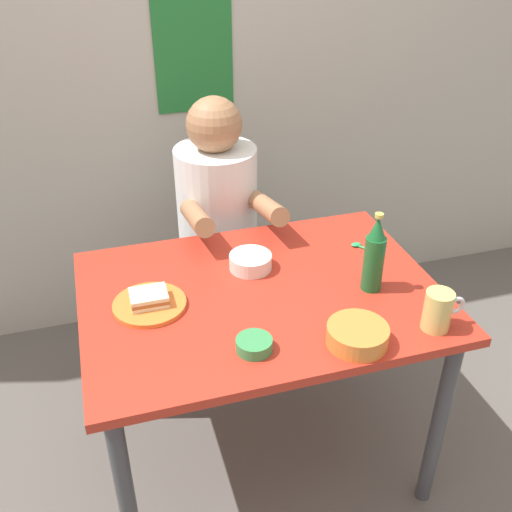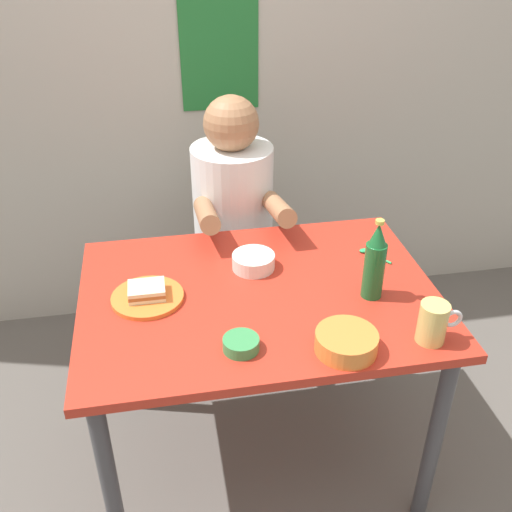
{
  "view_description": "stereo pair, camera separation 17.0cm",
  "coord_description": "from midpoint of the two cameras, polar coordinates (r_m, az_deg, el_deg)",
  "views": [
    {
      "loc": [
        -0.44,
        -1.42,
        1.79
      ],
      "look_at": [
        0.0,
        0.05,
        0.84
      ],
      "focal_mm": 41.23,
      "sensor_mm": 36.0,
      "label": 1
    },
    {
      "loc": [
        -0.28,
        -1.46,
        1.79
      ],
      "look_at": [
        0.0,
        0.05,
        0.84
      ],
      "focal_mm": 41.23,
      "sensor_mm": 36.0,
      "label": 2
    }
  ],
  "objects": [
    {
      "name": "sandwich",
      "position": [
        1.79,
        -7.89,
        -3.44
      ],
      "size": [
        0.11,
        0.09,
        0.04
      ],
      "color": "beige",
      "rests_on": "plate_orange"
    },
    {
      "name": "beer_bottle",
      "position": [
        1.79,
        14.14,
        -0.71
      ],
      "size": [
        0.06,
        0.06,
        0.26
      ],
      "color": "#19602D",
      "rests_on": "dining_table"
    },
    {
      "name": "stool",
      "position": [
        2.55,
        -0.17,
        -2.66
      ],
      "size": [
        0.34,
        0.34,
        0.45
      ],
      "color": "#4C4C51",
      "rests_on": "ground"
    },
    {
      "name": "soup_bowl_orange",
      "position": [
        1.62,
        11.79,
        -8.21
      ],
      "size": [
        0.17,
        0.17,
        0.05
      ],
      "color": "orange",
      "rests_on": "dining_table"
    },
    {
      "name": "ground_plane",
      "position": [
        2.33,
        2.44,
        -18.58
      ],
      "size": [
        6.0,
        6.0,
        0.0
      ],
      "primitive_type": "plane",
      "color": "#59544F"
    },
    {
      "name": "plate_orange",
      "position": [
        1.8,
        -7.84,
        -4.09
      ],
      "size": [
        0.22,
        0.22,
        0.01
      ],
      "primitive_type": "cylinder",
      "color": "orange",
      "rests_on": "dining_table"
    },
    {
      "name": "beer_mug",
      "position": [
        1.7,
        19.64,
        -6.2
      ],
      "size": [
        0.13,
        0.08,
        0.12
      ],
      "color": "#D1BC66",
      "rests_on": "dining_table"
    },
    {
      "name": "spoon",
      "position": [
        2.06,
        13.32,
        0.2
      ],
      "size": [
        0.08,
        0.11,
        0.01
      ],
      "color": "#26A559",
      "rests_on": "dining_table"
    },
    {
      "name": "dip_bowl_green",
      "position": [
        1.6,
        1.62,
        -8.6
      ],
      "size": [
        0.1,
        0.1,
        0.03
      ],
      "color": "#388C4C",
      "rests_on": "dining_table"
    },
    {
      "name": "wall_back",
      "position": [
        2.57,
        -2.24,
        20.68
      ],
      "size": [
        4.4,
        0.09,
        2.6
      ],
      "color": "#ADA89E",
      "rests_on": "ground"
    },
    {
      "name": "rice_bowl_white",
      "position": [
        1.92,
        2.29,
        -0.54
      ],
      "size": [
        0.14,
        0.14,
        0.05
      ],
      "color": "silver",
      "rests_on": "dining_table"
    },
    {
      "name": "dining_table",
      "position": [
        1.88,
        2.88,
        -5.89
      ],
      "size": [
        1.1,
        0.8,
        0.74
      ],
      "color": "#B72D1E",
      "rests_on": "ground"
    },
    {
      "name": "person_seated",
      "position": [
        2.33,
        -0.14,
        5.65
      ],
      "size": [
        0.33,
        0.56,
        0.72
      ],
      "color": "white",
      "rests_on": "stool"
    }
  ]
}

